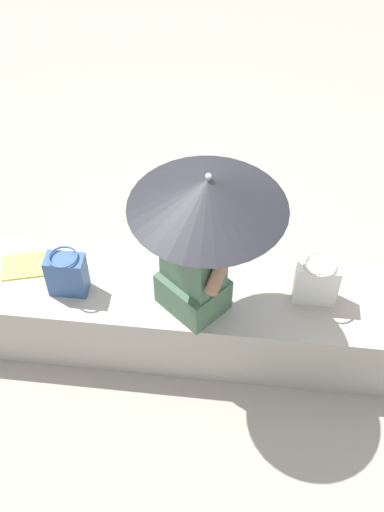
% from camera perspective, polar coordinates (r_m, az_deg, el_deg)
% --- Properties ---
extents(ground_plane, '(14.00, 14.00, 0.00)m').
position_cam_1_polar(ground_plane, '(4.00, -0.08, -7.52)').
color(ground_plane, '#9E9384').
extents(stone_bench, '(2.96, 0.58, 0.48)m').
position_cam_1_polar(stone_bench, '(3.81, -0.08, -5.45)').
color(stone_bench, '#A8A093').
rests_on(stone_bench, ground).
extents(person_seated, '(0.49, 0.45, 0.90)m').
position_cam_1_polar(person_seated, '(3.26, 0.10, -0.18)').
color(person_seated, '#47664C').
rests_on(person_seated, stone_bench).
extents(parasol, '(0.77, 0.77, 1.00)m').
position_cam_1_polar(parasol, '(2.88, 1.48, 5.73)').
color(parasol, '#B7B7BC').
rests_on(parasol, stone_bench).
extents(handbag_black, '(0.22, 0.16, 0.29)m').
position_cam_1_polar(handbag_black, '(3.59, -11.36, -1.61)').
color(handbag_black, '#335184').
rests_on(handbag_black, stone_bench).
extents(shoulder_bag_spare, '(0.24, 0.18, 0.30)m').
position_cam_1_polar(shoulder_bag_spare, '(3.54, 11.28, -2.32)').
color(shoulder_bag_spare, silver).
rests_on(shoulder_bag_spare, stone_bench).
extents(magazine, '(0.32, 0.27, 0.01)m').
position_cam_1_polar(magazine, '(3.87, -14.96, -0.83)').
color(magazine, '#EAE04C').
rests_on(magazine, stone_bench).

